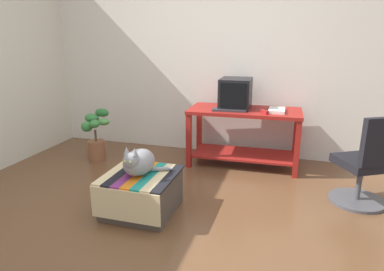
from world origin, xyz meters
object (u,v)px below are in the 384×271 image
object	(u,v)px
desk	(244,127)
ottoman_with_blanket	(141,193)
keyboard	(229,110)
cat	(138,162)
book	(277,110)
stapler	(265,112)
office_chair	(366,167)
tv_monitor	(236,94)
potted_plant	(96,136)

from	to	relation	value
desk	ottoman_with_blanket	size ratio (longest dim) A/B	2.08
keyboard	cat	size ratio (longest dim) A/B	1.01
book	ottoman_with_blanket	xyz separation A→B (m)	(-1.09, -1.43, -0.54)
stapler	office_chair	bearing A→B (deg)	-70.26
desk	tv_monitor	size ratio (longest dim) A/B	3.04
desk	cat	world-z (taller)	desk
book	stapler	bearing A→B (deg)	-132.89
desk	stapler	xyz separation A→B (m)	(0.25, -0.18, 0.25)
tv_monitor	stapler	bearing A→B (deg)	-32.21
desk	book	bearing A→B (deg)	-6.96
cat	office_chair	bearing A→B (deg)	22.63
tv_monitor	cat	size ratio (longest dim) A/B	1.12
tv_monitor	office_chair	bearing A→B (deg)	-31.74
desk	cat	xyz separation A→B (m)	(-0.72, -1.48, 0.01)
ottoman_with_blanket	potted_plant	distance (m)	1.58
ottoman_with_blanket	office_chair	xyz separation A→B (m)	(1.97, 0.72, 0.20)
book	office_chair	size ratio (longest dim) A/B	0.32
ottoman_with_blanket	tv_monitor	bearing A→B (deg)	68.77
desk	tv_monitor	distance (m)	0.43
ottoman_with_blanket	office_chair	world-z (taller)	office_chair
cat	potted_plant	size ratio (longest dim) A/B	0.60
desk	keyboard	bearing A→B (deg)	-139.97
cat	keyboard	bearing A→B (deg)	69.52
potted_plant	office_chair	distance (m)	3.13
desk	tv_monitor	world-z (taller)	tv_monitor
book	stapler	distance (m)	0.19
ottoman_with_blanket	keyboard	bearing A→B (deg)	67.31
tv_monitor	stapler	xyz separation A→B (m)	(0.38, -0.22, -0.16)
keyboard	stapler	bearing A→B (deg)	-9.77
book	potted_plant	bearing A→B (deg)	-171.85
potted_plant	cat	bearing A→B (deg)	-44.24
office_chair	cat	bearing A→B (deg)	-9.31
desk	office_chair	world-z (taller)	office_chair
ottoman_with_blanket	potted_plant	bearing A→B (deg)	136.30
stapler	keyboard	bearing A→B (deg)	135.11
ottoman_with_blanket	potted_plant	xyz separation A→B (m)	(-1.14, 1.09, 0.13)
desk	stapler	size ratio (longest dim) A/B	12.35
desk	office_chair	xyz separation A→B (m)	(1.25, -0.75, -0.10)
office_chair	tv_monitor	bearing A→B (deg)	-59.44
keyboard	potted_plant	size ratio (longest dim) A/B	0.60
keyboard	stapler	xyz separation A→B (m)	(0.41, -0.03, 0.01)
book	stapler	world-z (taller)	stapler
cat	stapler	distance (m)	1.64
desk	potted_plant	xyz separation A→B (m)	(-1.85, -0.38, -0.16)
desk	stapler	distance (m)	0.39
keyboard	potted_plant	world-z (taller)	keyboard
keyboard	office_chair	bearing A→B (deg)	-28.52
book	cat	bearing A→B (deg)	-128.06
desk	keyboard	size ratio (longest dim) A/B	3.40
book	keyboard	bearing A→B (deg)	-169.17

